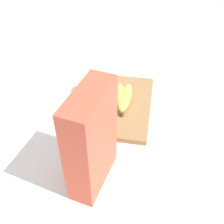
% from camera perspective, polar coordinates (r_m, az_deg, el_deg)
% --- Properties ---
extents(ground_plane, '(2.40, 2.40, 0.00)m').
position_cam_1_polar(ground_plane, '(1.01, 1.07, 1.16)').
color(ground_plane, silver).
extents(cutting_board, '(0.35, 0.24, 0.02)m').
position_cam_1_polar(cutting_board, '(1.01, 1.07, 1.56)').
color(cutting_board, olive).
rests_on(cutting_board, ground_plane).
extents(cereal_box, '(0.19, 0.10, 0.30)m').
position_cam_1_polar(cereal_box, '(0.69, -4.27, -5.96)').
color(cereal_box, '#D85138').
rests_on(cereal_box, ground_plane).
extents(yogurt_cup_front, '(0.07, 0.07, 0.09)m').
position_cam_1_polar(yogurt_cup_front, '(0.95, -3.05, 2.72)').
color(yogurt_cup_front, white).
rests_on(yogurt_cup_front, cutting_board).
extents(yogurt_cup_back, '(0.07, 0.07, 0.09)m').
position_cam_1_polar(yogurt_cup_back, '(1.03, -3.25, 6.23)').
color(yogurt_cup_back, white).
rests_on(yogurt_cup_back, cutting_board).
extents(banana_bunch, '(0.17, 0.07, 0.04)m').
position_cam_1_polar(banana_bunch, '(1.00, 2.34, 3.07)').
color(banana_bunch, '#EFC74E').
rests_on(banana_bunch, cutting_board).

